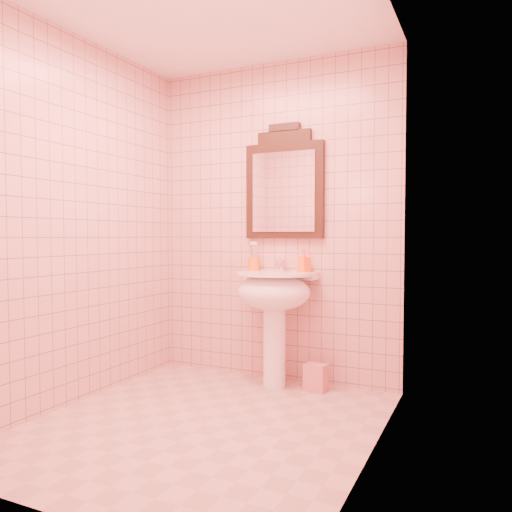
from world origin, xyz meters
The scene contains 8 objects.
floor centered at (0.00, 0.00, 0.00)m, with size 2.20×2.20×0.00m, color tan.
back_wall centered at (0.00, 1.10, 1.25)m, with size 2.00×0.02×2.50m, color #D39B93.
pedestal_sink centered at (0.09, 0.87, 0.66)m, with size 0.58×0.58×0.86m.
faucet centered at (0.09, 1.01, 0.92)m, with size 0.04×0.16×0.11m.
mirror centered at (0.09, 1.07, 1.53)m, with size 0.64×0.06×0.89m.
toothbrush_cup centered at (-0.15, 1.02, 0.92)m, with size 0.09×0.09×0.21m.
soap_dispenser centered at (0.28, 1.02, 0.95)m, with size 0.07×0.08×0.17m, color #FD5A15.
towel centered at (0.41, 0.92, 0.10)m, with size 0.16×0.11×0.20m, color #C9767C.
Camera 1 is at (1.54, -2.56, 1.14)m, focal length 35.00 mm.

